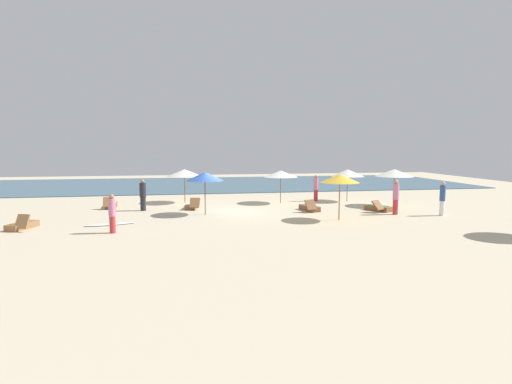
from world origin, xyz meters
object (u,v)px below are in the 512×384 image
object	(u,v)px
lounger_0	(192,206)
person_1	(143,195)
lounger_1	(22,225)
person_3	(112,213)
umbrella_2	(205,176)
person_0	(442,198)
lounger_3	(111,205)
person_4	(316,188)
umbrella_0	(340,178)
umbrella_4	(348,173)
person_2	(396,197)
umbrella_3	(394,173)
lounger_2	(310,208)
umbrella_5	(184,173)
surfboard	(110,224)
umbrella_1	(281,174)
lounger_4	(378,208)

from	to	relation	value
lounger_0	person_1	bearing A→B (deg)	-173.96
lounger_1	person_3	distance (m)	4.42
person_3	umbrella_2	bearing A→B (deg)	44.90
person_0	lounger_3	bearing A→B (deg)	161.56
person_4	umbrella_0	bearing A→B (deg)	-98.73
umbrella_4	person_2	bearing A→B (deg)	-84.91
person_2	umbrella_4	bearing A→B (deg)	95.09
umbrella_0	lounger_0	xyz separation A→B (m)	(-7.10, 5.06, -1.89)
umbrella_3	lounger_0	distance (m)	12.34
umbrella_4	lounger_2	xyz separation A→B (m)	(-3.66, -3.50, -1.71)
lounger_1	lounger_0	bearing A→B (deg)	32.42
umbrella_5	umbrella_0	bearing A→B (deg)	-45.92
lounger_1	surfboard	xyz separation A→B (m)	(3.67, 0.39, -0.14)
person_3	umbrella_0	bearing A→B (deg)	7.00
umbrella_5	person_0	xyz separation A→B (m)	(13.32, -7.43, -0.99)
umbrella_1	lounger_3	size ratio (longest dim) A/B	1.27
umbrella_4	lounger_4	xyz separation A→B (m)	(0.14, -4.25, -1.70)
umbrella_4	surfboard	world-z (taller)	umbrella_4
person_2	surfboard	xyz separation A→B (m)	(-14.57, -0.43, -0.92)
person_0	person_4	distance (m)	8.22
lounger_3	lounger_0	bearing A→B (deg)	-13.57
umbrella_5	lounger_3	distance (m)	4.93
umbrella_0	lounger_1	size ratio (longest dim) A/B	1.32
umbrella_0	lounger_2	xyz separation A→B (m)	(-0.56, 3.10, -1.90)
umbrella_0	lounger_1	world-z (taller)	umbrella_0
lounger_1	umbrella_2	bearing A→B (deg)	17.30
lounger_2	person_2	world-z (taller)	person_2
lounger_2	lounger_4	bearing A→B (deg)	-11.16
umbrella_3	lounger_3	distance (m)	17.13
umbrella_0	surfboard	distance (m)	11.19
umbrella_1	lounger_3	distance (m)	10.53
person_2	person_3	xyz separation A→B (m)	(-14.17, -2.37, -0.11)
surfboard	person_4	bearing A→B (deg)	27.89
umbrella_4	surfboard	size ratio (longest dim) A/B	0.91
lounger_0	lounger_3	distance (m)	4.88
umbrella_0	umbrella_1	world-z (taller)	umbrella_0
person_0	person_1	xyz separation A→B (m)	(-15.68, 4.46, -0.04)
lounger_1	lounger_3	size ratio (longest dim) A/B	1.01
lounger_2	person_0	bearing A→B (deg)	-23.54
lounger_2	person_1	distance (m)	9.47
umbrella_3	umbrella_5	world-z (taller)	umbrella_3
umbrella_5	lounger_4	distance (m)	12.14
umbrella_2	lounger_2	world-z (taller)	umbrella_2
person_1	umbrella_5	bearing A→B (deg)	51.60
surfboard	person_1	bearing A→B (deg)	74.63
umbrella_0	umbrella_4	distance (m)	7.29
umbrella_4	person_3	bearing A→B (deg)	-149.99
person_1	lounger_2	bearing A→B (deg)	-10.20
umbrella_5	person_4	bearing A→B (deg)	-4.75
umbrella_3	umbrella_4	xyz separation A→B (m)	(-1.97, 2.53, -0.15)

